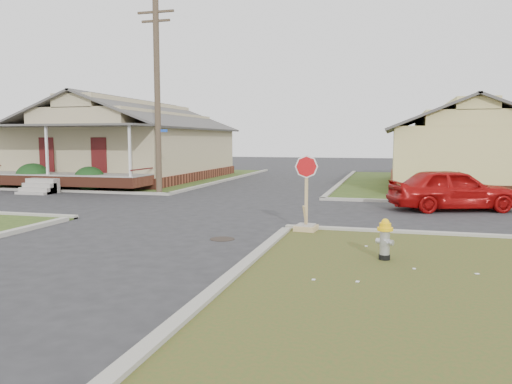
% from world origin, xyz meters
% --- Properties ---
extents(ground, '(120.00, 120.00, 0.00)m').
position_xyz_m(ground, '(0.00, 0.00, 0.00)').
color(ground, '#272629').
rests_on(ground, ground).
extents(verge_far_left, '(19.00, 19.00, 0.05)m').
position_xyz_m(verge_far_left, '(-13.00, 18.00, 0.03)').
color(verge_far_left, '#2E4518').
rests_on(verge_far_left, ground).
extents(curbs, '(80.00, 40.00, 0.12)m').
position_xyz_m(curbs, '(0.00, 5.00, 0.00)').
color(curbs, '#9E9B8F').
rests_on(curbs, ground).
extents(manhole, '(0.64, 0.64, 0.01)m').
position_xyz_m(manhole, '(2.20, -0.50, 0.01)').
color(manhole, black).
rests_on(manhole, ground).
extents(corner_house, '(10.10, 15.50, 5.30)m').
position_xyz_m(corner_house, '(-10.00, 16.68, 2.28)').
color(corner_house, brown).
rests_on(corner_house, ground).
extents(side_house_yellow, '(7.60, 11.60, 4.70)m').
position_xyz_m(side_house_yellow, '(10.00, 16.50, 2.19)').
color(side_house_yellow, brown).
rests_on(side_house_yellow, ground).
extents(utility_pole, '(1.80, 0.28, 9.00)m').
position_xyz_m(utility_pole, '(-4.20, 8.90, 4.66)').
color(utility_pole, '#403125').
rests_on(utility_pole, ground).
extents(fire_hydrant, '(0.33, 0.33, 0.88)m').
position_xyz_m(fire_hydrant, '(6.31, -1.89, 0.53)').
color(fire_hydrant, black).
rests_on(fire_hydrant, ground).
extents(stop_sign, '(0.60, 0.58, 2.11)m').
position_xyz_m(stop_sign, '(4.14, 1.04, 0.51)').
color(stop_sign, tan).
rests_on(stop_sign, ground).
extents(red_sedan, '(4.89, 3.15, 1.55)m').
position_xyz_m(red_sedan, '(8.59, 6.81, 0.77)').
color(red_sedan, '#A40C0B').
rests_on(red_sedan, ground).
extents(hedge_left, '(1.63, 1.33, 1.24)m').
position_xyz_m(hedge_left, '(-11.48, 9.19, 0.67)').
color(hedge_left, '#183D16').
rests_on(hedge_left, verge_far_left).
extents(hedge_right, '(1.52, 1.25, 1.16)m').
position_xyz_m(hedge_right, '(-8.23, 9.30, 0.63)').
color(hedge_right, '#183D16').
rests_on(hedge_right, verge_far_left).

